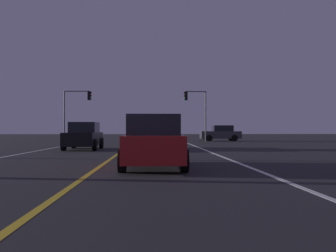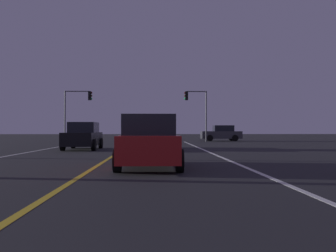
{
  "view_description": "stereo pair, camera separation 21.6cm",
  "coord_description": "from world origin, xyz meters",
  "px_view_note": "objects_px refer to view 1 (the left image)",
  "views": [
    {
      "loc": [
        1.77,
        0.87,
        1.24
      ],
      "look_at": [
        3.04,
        30.62,
        1.54
      ],
      "focal_mm": 38.24,
      "sensor_mm": 36.0,
      "label": 1
    },
    {
      "loc": [
        1.98,
        0.87,
        1.24
      ],
      "look_at": [
        3.04,
        30.62,
        1.54
      ],
      "focal_mm": 38.24,
      "sensor_mm": 36.0,
      "label": 2
    }
  ],
  "objects_px": {
    "car_oncoming": "(84,136)",
    "car_crossing_side": "(221,133)",
    "car_ahead_far": "(161,136)",
    "car_lead_same_lane": "(153,142)",
    "traffic_light_near_left": "(78,104)",
    "traffic_light_near_right": "(195,104)"
  },
  "relations": [
    {
      "from": "car_oncoming",
      "to": "car_lead_same_lane",
      "type": "distance_m",
      "value": 11.68
    },
    {
      "from": "car_ahead_far",
      "to": "traffic_light_near_left",
      "type": "relative_size",
      "value": 0.83
    },
    {
      "from": "car_oncoming",
      "to": "traffic_light_near_left",
      "type": "relative_size",
      "value": 0.83
    },
    {
      "from": "car_ahead_far",
      "to": "traffic_light_near_left",
      "type": "xyz_separation_m",
      "value": [
        -8.17,
        13.94,
        3.04
      ]
    },
    {
      "from": "car_oncoming",
      "to": "car_crossing_side",
      "type": "relative_size",
      "value": 1.0
    },
    {
      "from": "traffic_light_near_right",
      "to": "car_oncoming",
      "type": "bearing_deg",
      "value": 58.73
    },
    {
      "from": "car_lead_same_lane",
      "to": "traffic_light_near_left",
      "type": "height_order",
      "value": "traffic_light_near_left"
    },
    {
      "from": "car_ahead_far",
      "to": "car_lead_same_lane",
      "type": "xyz_separation_m",
      "value": [
        -0.48,
        -11.22,
        0.0
      ]
    },
    {
      "from": "car_lead_same_lane",
      "to": "car_crossing_side",
      "type": "bearing_deg",
      "value": -15.32
    },
    {
      "from": "car_ahead_far",
      "to": "car_crossing_side",
      "type": "relative_size",
      "value": 1.0
    },
    {
      "from": "car_crossing_side",
      "to": "car_lead_same_lane",
      "type": "relative_size",
      "value": 1.0
    },
    {
      "from": "car_ahead_far",
      "to": "traffic_light_near_right",
      "type": "bearing_deg",
      "value": -15.58
    },
    {
      "from": "traffic_light_near_right",
      "to": "car_ahead_far",
      "type": "bearing_deg",
      "value": 74.42
    },
    {
      "from": "car_oncoming",
      "to": "car_lead_same_lane",
      "type": "relative_size",
      "value": 1.0
    },
    {
      "from": "car_ahead_far",
      "to": "car_oncoming",
      "type": "xyz_separation_m",
      "value": [
        -4.8,
        -0.36,
        0.0
      ]
    },
    {
      "from": "car_oncoming",
      "to": "traffic_light_near_right",
      "type": "height_order",
      "value": "traffic_light_near_right"
    },
    {
      "from": "car_ahead_far",
      "to": "car_crossing_side",
      "type": "bearing_deg",
      "value": -23.67
    },
    {
      "from": "car_lead_same_lane",
      "to": "traffic_light_near_right",
      "type": "distance_m",
      "value": 25.72
    },
    {
      "from": "car_ahead_far",
      "to": "car_oncoming",
      "type": "height_order",
      "value": "same"
    },
    {
      "from": "car_lead_same_lane",
      "to": "traffic_light_near_left",
      "type": "xyz_separation_m",
      "value": [
        -7.69,
        25.16,
        3.04
      ]
    },
    {
      "from": "car_oncoming",
      "to": "traffic_light_near_left",
      "type": "xyz_separation_m",
      "value": [
        -3.38,
        14.3,
        3.04
      ]
    },
    {
      "from": "car_crossing_side",
      "to": "traffic_light_near_left",
      "type": "relative_size",
      "value": 0.83
    }
  ]
}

